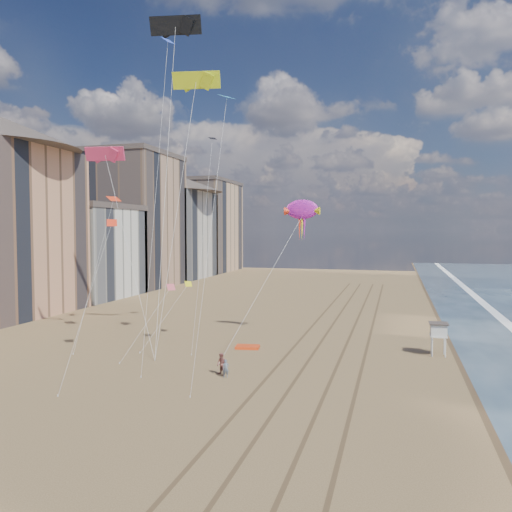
{
  "coord_description": "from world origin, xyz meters",
  "views": [
    {
      "loc": [
        9.01,
        -25.17,
        12.29
      ],
      "look_at": [
        -5.43,
        26.0,
        9.5
      ],
      "focal_mm": 35.0,
      "sensor_mm": 36.0,
      "label": 1
    }
  ],
  "objects": [
    {
      "name": "grounded_kite",
      "position": [
        -5.73,
        23.85,
        0.14
      ],
      "size": [
        2.62,
        1.87,
        0.28
      ],
      "primitive_type": "cube",
      "rotation": [
        0.0,
        0.0,
        0.14
      ],
      "color": "#F04114",
      "rests_on": "ground"
    },
    {
      "name": "parafoils",
      "position": [
        -15.28,
        24.81,
        29.17
      ],
      "size": [
        14.81,
        5.9,
        16.19
      ],
      "color": "black",
      "rests_on": "ground"
    },
    {
      "name": "wet_sand",
      "position": [
        19.0,
        40.0,
        0.0
      ],
      "size": [
        260.0,
        260.0,
        0.0
      ],
      "primitive_type": "plane",
      "color": "#42301E",
      "rests_on": "ground"
    },
    {
      "name": "kite_flyer_a",
      "position": [
        -4.54,
        13.59,
        0.74
      ],
      "size": [
        0.64,
        0.55,
        1.48
      ],
      "primitive_type": "imported",
      "rotation": [
        0.0,
        0.0,
        0.44
      ],
      "color": "slate",
      "rests_on": "ground"
    },
    {
      "name": "ground",
      "position": [
        0.0,
        0.0,
        0.0
      ],
      "size": [
        260.0,
        260.0,
        0.0
      ],
      "primitive_type": "plane",
      "color": "brown",
      "rests_on": "ground"
    },
    {
      "name": "show_kite",
      "position": [
        -1.19,
        29.87,
        14.52
      ],
      "size": [
        4.68,
        6.93,
        19.54
      ],
      "color": "#B21BA5",
      "rests_on": "ground"
    },
    {
      "name": "lifeguard_stand",
      "position": [
        13.09,
        26.05,
        2.49
      ],
      "size": [
        1.79,
        1.79,
        3.23
      ],
      "color": "silver",
      "rests_on": "ground"
    },
    {
      "name": "small_kites",
      "position": [
        -13.63,
        22.07,
        18.79
      ],
      "size": [
        16.3,
        15.4,
        25.5
      ],
      "color": "#227EB6",
      "rests_on": "ground"
    },
    {
      "name": "tracks",
      "position": [
        2.55,
        30.0,
        0.01
      ],
      "size": [
        7.68,
        120.0,
        0.01
      ],
      "color": "brown",
      "rests_on": "ground"
    },
    {
      "name": "buildings",
      "position": [
        -45.73,
        65.59,
        13.55
      ],
      "size": [
        34.72,
        131.35,
        29.0
      ],
      "color": "#C6B284",
      "rests_on": "ground"
    },
    {
      "name": "kite_flyer_b",
      "position": [
        -5.12,
        14.13,
        0.93
      ],
      "size": [
        1.13,
        1.06,
        1.86
      ],
      "primitive_type": "imported",
      "rotation": [
        0.0,
        0.0,
        -0.53
      ],
      "color": "brown",
      "rests_on": "ground"
    }
  ]
}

